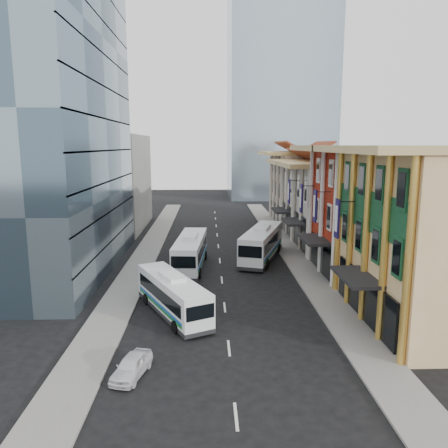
{
  "coord_description": "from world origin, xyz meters",
  "views": [
    {
      "loc": [
        -1.24,
        -24.46,
        12.52
      ],
      "look_at": [
        0.41,
        20.45,
        4.38
      ],
      "focal_mm": 35.0,
      "sensor_mm": 36.0,
      "label": 1
    }
  ],
  "objects_px": {
    "shophouse_tan": "(425,239)",
    "office_tower": "(43,119)",
    "bus_left_far": "(190,251)",
    "sedan_left": "(132,366)",
    "bus_right": "(262,243)",
    "bus_left_near": "(173,294)"
  },
  "relations": [
    {
      "from": "bus_left_near",
      "to": "sedan_left",
      "type": "height_order",
      "value": "bus_left_near"
    },
    {
      "from": "sedan_left",
      "to": "bus_left_far",
      "type": "bearing_deg",
      "value": 98.4
    },
    {
      "from": "office_tower",
      "to": "sedan_left",
      "type": "distance_m",
      "value": 28.07
    },
    {
      "from": "shophouse_tan",
      "to": "bus_left_far",
      "type": "bearing_deg",
      "value": 140.17
    },
    {
      "from": "shophouse_tan",
      "to": "office_tower",
      "type": "relative_size",
      "value": 0.47
    },
    {
      "from": "bus_right",
      "to": "bus_left_near",
      "type": "bearing_deg",
      "value": -100.06
    },
    {
      "from": "bus_right",
      "to": "sedan_left",
      "type": "xyz_separation_m",
      "value": [
        -10.17,
        -24.67,
        -1.29
      ]
    },
    {
      "from": "sedan_left",
      "to": "bus_right",
      "type": "bearing_deg",
      "value": 82.39
    },
    {
      "from": "shophouse_tan",
      "to": "bus_left_far",
      "type": "xyz_separation_m",
      "value": [
        -17.1,
        14.26,
        -4.22
      ]
    },
    {
      "from": "shophouse_tan",
      "to": "bus_left_far",
      "type": "distance_m",
      "value": 22.66
    },
    {
      "from": "shophouse_tan",
      "to": "office_tower",
      "type": "distance_m",
      "value": 35.19
    },
    {
      "from": "shophouse_tan",
      "to": "bus_right",
      "type": "distance_m",
      "value": 20.26
    },
    {
      "from": "bus_left_near",
      "to": "bus_right",
      "type": "distance_m",
      "value": 18.01
    },
    {
      "from": "bus_left_near",
      "to": "bus_right",
      "type": "relative_size",
      "value": 0.84
    },
    {
      "from": "bus_left_near",
      "to": "bus_left_far",
      "type": "relative_size",
      "value": 0.88
    },
    {
      "from": "bus_left_far",
      "to": "sedan_left",
      "type": "relative_size",
      "value": 3.21
    },
    {
      "from": "bus_left_near",
      "to": "bus_right",
      "type": "height_order",
      "value": "bus_right"
    },
    {
      "from": "bus_right",
      "to": "bus_left_far",
      "type": "bearing_deg",
      "value": -138.84
    },
    {
      "from": "bus_right",
      "to": "sedan_left",
      "type": "bearing_deg",
      "value": -93.91
    },
    {
      "from": "bus_left_near",
      "to": "bus_right",
      "type": "xyz_separation_m",
      "value": [
        8.61,
        15.82,
        0.31
      ]
    },
    {
      "from": "bus_left_far",
      "to": "sedan_left",
      "type": "distance_m",
      "value": 21.59
    },
    {
      "from": "office_tower",
      "to": "bus_right",
      "type": "bearing_deg",
      "value": 9.17
    }
  ]
}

